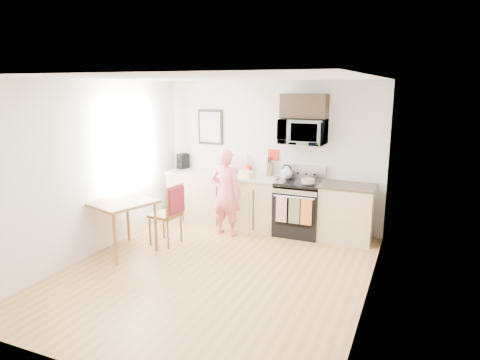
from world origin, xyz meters
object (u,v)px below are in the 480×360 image
at_px(microwave, 303,132).
at_px(dining_table, 121,207).
at_px(range, 299,210).
at_px(chair, 172,207).
at_px(cake, 308,181).
at_px(person, 226,193).

bearing_deg(microwave, dining_table, -138.94).
relative_size(range, microwave, 1.53).
height_order(chair, cake, cake).
bearing_deg(cake, chair, -147.54).
height_order(microwave, person, microwave).
relative_size(range, cake, 4.44).
xyz_separation_m(dining_table, chair, (0.55, 0.56, -0.09)).
height_order(range, dining_table, range).
xyz_separation_m(person, chair, (-0.59, -0.77, -0.11)).
distance_m(dining_table, cake, 3.01).
height_order(microwave, cake, microwave).
relative_size(range, person, 0.78).
relative_size(dining_table, chair, 0.96).
bearing_deg(cake, person, -161.96).
height_order(dining_table, chair, chair).
bearing_deg(microwave, chair, -140.64).
bearing_deg(cake, microwave, 128.82).
distance_m(range, microwave, 1.33).
bearing_deg(person, microwave, -146.60).
relative_size(microwave, cake, 2.90).
bearing_deg(person, chair, 57.03).
relative_size(person, dining_table, 1.57).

